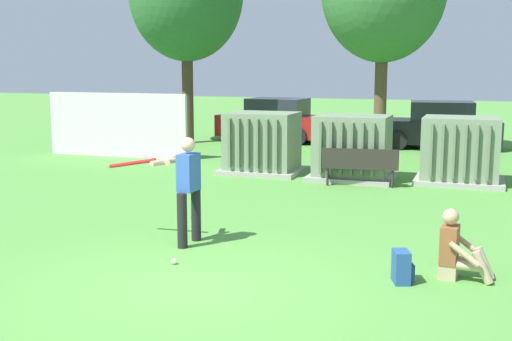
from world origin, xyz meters
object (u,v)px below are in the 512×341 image
Objects in this scene: transformer_west at (262,144)px; park_bench at (360,164)px; parked_car_left_of_center at (438,126)px; batter at (186,185)px; sports_ball at (174,261)px; transformer_mid_west at (352,148)px; transformer_mid_east at (461,151)px; parked_car_leftmost at (275,121)px; backpack at (402,267)px; seated_spectator at (457,251)px.

park_bench is (2.84, -1.11, -0.25)m from transformer_west.
transformer_west is 8.13m from parked_car_left_of_center.
parked_car_left_of_center is at bearing 81.47° from park_bench.
transformer_west is 1.21× the size of batter.
park_bench reaches higher than sports_ball.
transformer_mid_west is 2.62m from transformer_mid_east.
transformer_west and parked_car_leftmost have the same top height.
transformer_west is at bearing -75.03° from parked_car_leftmost.
parked_car_left_of_center is at bearing 98.28° from transformer_mid_east.
transformer_mid_west is 4.77× the size of backpack.
batter is at bearing -81.14° from transformer_west.
transformer_west is 7.19m from batter.
transformer_west is 5.07m from transformer_mid_east.
park_bench is 6.25m from batter.
transformer_west is 7.46m from parked_car_leftmost.
parked_car_left_of_center is (-1.01, 6.92, -0.04)m from transformer_mid_east.
transformer_mid_east is at bearing -45.34° from parked_car_leftmost.
backpack is at bearing -75.15° from park_bench.
parked_car_leftmost is (-7.00, 7.08, -0.04)m from transformer_mid_east.
batter is 14.46m from parked_car_left_of_center.
seated_spectator is (4.21, -0.38, -0.60)m from batter.
transformer_west is at bearing 158.57° from park_bench.
seated_spectator is 16.38m from parked_car_leftmost.
sports_ball is 15.48m from parked_car_left_of_center.
sports_ball is at bearing -101.40° from park_bench.
backpack is 16.50m from parked_car_leftmost.
batter is 4.27m from seated_spectator.
sports_ball is (-1.06, -7.97, -0.74)m from transformer_mid_west.
park_bench is 6.84m from seated_spectator.
batter is 0.40× the size of parked_car_left_of_center.
transformer_west is 9.20m from backpack.
sports_ball is 15.77m from parked_car_leftmost.
seated_spectator is at bearing 10.21° from sports_ball.
parked_car_leftmost is (-6.57, 15.13, 0.54)m from backpack.
parked_car_left_of_center reaches higher than seated_spectator.
parked_car_left_of_center is (4.06, 7.04, -0.04)m from transformer_west.
transformer_west is 23.33× the size of sports_ball.
transformer_mid_east is 4.77× the size of backpack.
transformer_mid_east is at bearing 91.87° from seated_spectator.
transformer_mid_west is at bearing -59.34° from parked_car_leftmost.
seated_spectator is at bearing -88.13° from transformer_mid_east.
transformer_west is at bearing -178.60° from transformer_mid_east.
transformer_mid_west is at bearing 111.37° from seated_spectator.
transformer_mid_west is 7.81m from seated_spectator.
parked_car_left_of_center is (2.96, 14.15, -0.22)m from batter.
transformer_west is 1.00× the size of transformer_mid_west.
transformer_mid_east and parked_car_leftmost have the same top height.
sports_ball is at bearing -99.87° from parked_car_left_of_center.
transformer_west is 1.00× the size of transformer_mid_east.
transformer_mid_west is 7.43m from parked_car_left_of_center.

